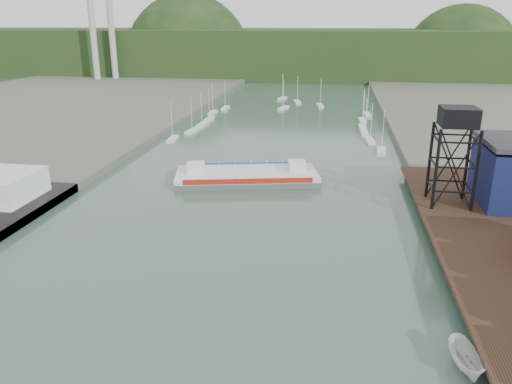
% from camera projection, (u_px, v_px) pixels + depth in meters
% --- Properties ---
extents(east_pier, '(14.00, 70.00, 2.45)m').
position_uv_depth(east_pier, '(480.00, 237.00, 70.56)').
color(east_pier, black).
rests_on(east_pier, ground).
extents(lift_tower, '(6.50, 6.50, 16.00)m').
position_uv_depth(lift_tower, '(458.00, 123.00, 78.53)').
color(lift_tower, black).
rests_on(lift_tower, east_pier).
extents(marina_sailboats, '(57.71, 92.65, 0.90)m').
position_uv_depth(marina_sailboats, '(286.00, 119.00, 163.84)').
color(marina_sailboats, silver).
rests_on(marina_sailboats, ground).
extents(smokestacks, '(11.20, 8.20, 60.00)m').
position_uv_depth(smokestacks, '(101.00, 23.00, 257.78)').
color(smokestacks, '#A1A19C').
rests_on(smokestacks, ground).
extents(distant_hills, '(500.00, 120.00, 80.00)m').
position_uv_depth(distant_hills, '(306.00, 55.00, 313.32)').
color(distant_hills, black).
rests_on(distant_hills, ground).
extents(chain_ferry, '(30.16, 17.32, 4.08)m').
position_uv_depth(chain_ferry, '(247.00, 176.00, 101.03)').
color(chain_ferry, '#4F4F51').
rests_on(chain_ferry, ground).
extents(motorboat, '(3.09, 6.36, 2.36)m').
position_uv_depth(motorboat, '(466.00, 360.00, 46.15)').
color(motorboat, silver).
rests_on(motorboat, ground).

